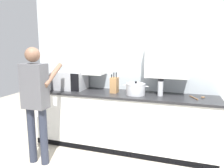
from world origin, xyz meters
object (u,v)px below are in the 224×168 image
object	(u,v)px
microwave_oven	(69,80)
stock_pot	(136,89)
thermos_flask	(160,87)
wooden_spoon	(198,97)
knife_block	(114,85)
person_figure	(36,96)

from	to	relation	value
microwave_oven	stock_pot	size ratio (longest dim) A/B	1.87
thermos_flask	wooden_spoon	xyz separation A→B (m)	(0.54, 0.03, -0.12)
knife_block	person_figure	size ratio (longest dim) A/B	0.20
stock_pot	wooden_spoon	bearing A→B (deg)	4.34
thermos_flask	person_figure	xyz separation A→B (m)	(-1.61, -0.83, -0.07)
person_figure	stock_pot	bearing A→B (deg)	32.40
wooden_spoon	knife_block	size ratio (longest dim) A/B	0.68
knife_block	person_figure	xyz separation A→B (m)	(-0.88, -0.83, -0.06)
thermos_flask	wooden_spoon	bearing A→B (deg)	2.92
microwave_oven	thermos_flask	xyz separation A→B (m)	(1.56, -0.02, -0.03)
wooden_spoon	person_figure	xyz separation A→B (m)	(-2.15, -0.86, 0.05)
thermos_flask	wooden_spoon	world-z (taller)	thermos_flask
knife_block	person_figure	world-z (taller)	person_figure
microwave_oven	wooden_spoon	world-z (taller)	microwave_oven
microwave_oven	thermos_flask	distance (m)	1.56
microwave_oven	knife_block	distance (m)	0.83
knife_block	person_figure	distance (m)	1.21
wooden_spoon	person_figure	bearing A→B (deg)	-158.32
wooden_spoon	stock_pot	distance (m)	0.92
stock_pot	person_figure	size ratio (longest dim) A/B	0.24
thermos_flask	stock_pot	distance (m)	0.38
microwave_oven	person_figure	world-z (taller)	person_figure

